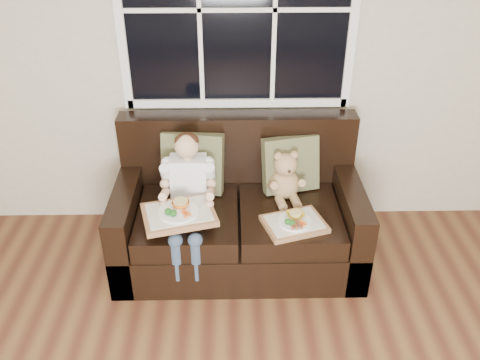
{
  "coord_description": "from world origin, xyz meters",
  "views": [
    {
      "loc": [
        -0.08,
        -0.97,
        2.43
      ],
      "look_at": [
        -0.03,
        1.85,
        0.71
      ],
      "focal_mm": 38.0,
      "sensor_mm": 36.0,
      "label": 1
    }
  ],
  "objects_px": {
    "child": "(188,187)",
    "teddy_bear": "(285,179)",
    "loveseat": "(239,216)",
    "tray_left": "(179,213)",
    "tray_right": "(294,223)"
  },
  "relations": [
    {
      "from": "child",
      "to": "teddy_bear",
      "type": "height_order",
      "value": "child"
    },
    {
      "from": "child",
      "to": "teddy_bear",
      "type": "xyz_separation_m",
      "value": [
        0.66,
        0.15,
        -0.03
      ]
    },
    {
      "from": "child",
      "to": "teddy_bear",
      "type": "distance_m",
      "value": 0.68
    },
    {
      "from": "loveseat",
      "to": "tray_left",
      "type": "relative_size",
      "value": 3.25
    },
    {
      "from": "loveseat",
      "to": "teddy_bear",
      "type": "bearing_deg",
      "value": 5.29
    },
    {
      "from": "tray_right",
      "to": "tray_left",
      "type": "bearing_deg",
      "value": 164.17
    },
    {
      "from": "tray_left",
      "to": "teddy_bear",
      "type": "bearing_deg",
      "value": 12.39
    },
    {
      "from": "tray_left",
      "to": "loveseat",
      "type": "bearing_deg",
      "value": 26.23
    },
    {
      "from": "loveseat",
      "to": "tray_right",
      "type": "height_order",
      "value": "loveseat"
    },
    {
      "from": "child",
      "to": "tray_right",
      "type": "distance_m",
      "value": 0.74
    },
    {
      "from": "tray_right",
      "to": "child",
      "type": "bearing_deg",
      "value": 146.6
    },
    {
      "from": "teddy_bear",
      "to": "tray_right",
      "type": "distance_m",
      "value": 0.37
    },
    {
      "from": "tray_right",
      "to": "teddy_bear",
      "type": "bearing_deg",
      "value": 78.36
    },
    {
      "from": "child",
      "to": "tray_left",
      "type": "xyz_separation_m",
      "value": [
        -0.04,
        -0.22,
        -0.06
      ]
    },
    {
      "from": "child",
      "to": "tray_right",
      "type": "relative_size",
      "value": 1.78
    }
  ]
}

